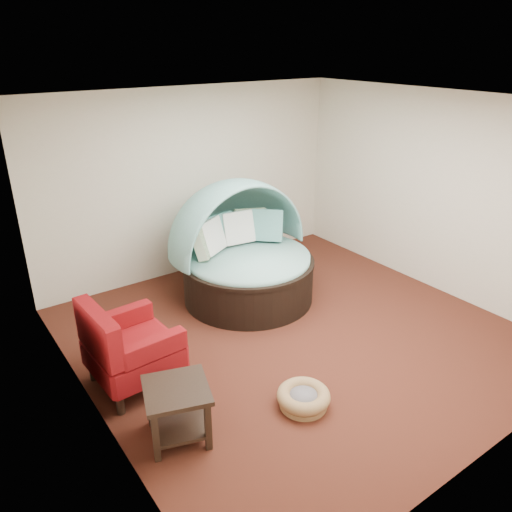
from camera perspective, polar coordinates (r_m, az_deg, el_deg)
floor at (r=6.35m, az=4.52°, el=-8.84°), size 5.00×5.00×0.00m
wall_back at (r=7.70m, az=-7.23°, el=8.37°), size 5.00×0.00×5.00m
wall_front at (r=4.32m, az=26.95°, el=-6.71°), size 5.00×0.00×5.00m
wall_left at (r=4.63m, az=-19.46°, el=-3.37°), size 0.00×5.00×5.00m
wall_right at (r=7.52m, az=19.80°, el=6.79°), size 0.00×5.00×5.00m
ceiling at (r=5.40m, az=5.50°, el=17.15°), size 5.00×5.00×0.00m
canopy_daybed at (r=6.90m, az=-1.47°, el=1.27°), size 2.00×1.88×1.68m
pet_basket at (r=5.21m, az=5.44°, el=-15.82°), size 0.55×0.55×0.19m
red_armchair at (r=5.40m, az=-14.46°, el=-10.14°), size 0.90×0.91×1.01m
side_table at (r=4.75m, az=-8.97°, el=-16.51°), size 0.72×0.72×0.55m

